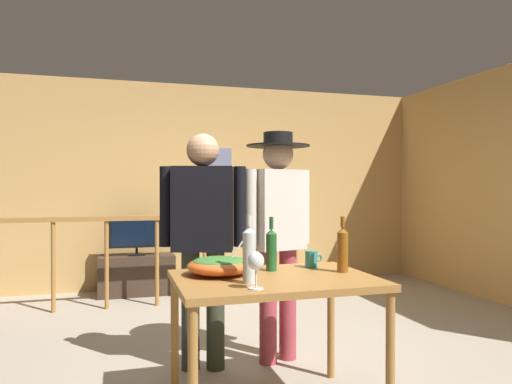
{
  "coord_description": "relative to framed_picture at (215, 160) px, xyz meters",
  "views": [
    {
      "loc": [
        -1.11,
        -3.37,
        1.31
      ],
      "look_at": [
        -0.24,
        -0.38,
        1.28
      ],
      "focal_mm": 33.29,
      "sensor_mm": 36.0,
      "label": 1
    }
  ],
  "objects": [
    {
      "name": "person_standing_left",
      "position": [
        -0.67,
        -2.87,
        -0.66
      ],
      "size": [
        0.6,
        0.33,
        1.69
      ],
      "rotation": [
        0.0,
        0.0,
        2.86
      ],
      "color": "#2D3323",
      "rests_on": "ground_plane"
    },
    {
      "name": "tv_console",
      "position": [
        -1.03,
        -0.29,
        -1.43
      ],
      "size": [
        0.9,
        0.4,
        0.48
      ],
      "primitive_type": "cube",
      "color": "#38281E",
      "rests_on": "ground_plane"
    },
    {
      "name": "serving_table",
      "position": [
        -0.38,
        -3.63,
        -0.97
      ],
      "size": [
        1.15,
        0.82,
        0.79
      ],
      "color": "#9E6B33",
      "rests_on": "ground_plane"
    },
    {
      "name": "wine_glass",
      "position": [
        -0.58,
        -3.92,
        -0.75
      ],
      "size": [
        0.09,
        0.09,
        0.19
      ],
      "color": "silver",
      "rests_on": "serving_table"
    },
    {
      "name": "person_standing_right",
      "position": [
        -0.1,
        -2.87,
        -0.63
      ],
      "size": [
        0.56,
        0.48,
        1.72
      ],
      "rotation": [
        0.0,
        0.0,
        3.42
      ],
      "color": "#9E3842",
      "rests_on": "ground_plane"
    },
    {
      "name": "flat_screen_tv",
      "position": [
        -1.03,
        -0.32,
        -0.92
      ],
      "size": [
        0.65,
        0.12,
        0.47
      ],
      "color": "black",
      "rests_on": "tv_console"
    },
    {
      "name": "framed_picture",
      "position": [
        0.0,
        0.0,
        0.0
      ],
      "size": [
        0.45,
        0.03,
        0.32
      ],
      "primitive_type": "cube",
      "color": "slate"
    },
    {
      "name": "mug_teal",
      "position": [
        -0.05,
        -3.4,
        -0.83
      ],
      "size": [
        0.12,
        0.08,
        0.11
      ],
      "color": "teal",
      "rests_on": "serving_table"
    },
    {
      "name": "wine_bottle_clear",
      "position": [
        -0.57,
        -3.77,
        -0.72
      ],
      "size": [
        0.07,
        0.07,
        0.37
      ],
      "color": "silver",
      "rests_on": "serving_table"
    },
    {
      "name": "wine_bottle_green",
      "position": [
        -0.34,
        -3.44,
        -0.74
      ],
      "size": [
        0.07,
        0.07,
        0.34
      ],
      "color": "#1E5628",
      "rests_on": "serving_table"
    },
    {
      "name": "ground_plane",
      "position": [
        -0.15,
        -2.87,
        -1.67
      ],
      "size": [
        7.96,
        7.96,
        0.0
      ],
      "primitive_type": "plane",
      "color": "#9E9384"
    },
    {
      "name": "back_wall",
      "position": [
        -0.15,
        0.06,
        -0.34
      ],
      "size": [
        6.13,
        0.1,
        2.66
      ],
      "primitive_type": "cube",
      "color": "tan",
      "rests_on": "ground_plane"
    },
    {
      "name": "side_wall_right",
      "position": [
        2.92,
        -1.99,
        -0.34
      ],
      "size": [
        0.1,
        4.39,
        2.66
      ],
      "primitive_type": "cube",
      "color": "tan",
      "rests_on": "ground_plane"
    },
    {
      "name": "salad_bowl",
      "position": [
        -0.68,
        -3.49,
        -0.82
      ],
      "size": [
        0.38,
        0.38,
        0.2
      ],
      "color": "#DB5B23",
      "rests_on": "serving_table"
    },
    {
      "name": "stair_railing",
      "position": [
        -0.6,
        -0.92,
        -1.01
      ],
      "size": [
        3.81,
        0.1,
        1.04
      ],
      "color": "#9E6B33",
      "rests_on": "ground_plane"
    },
    {
      "name": "wine_bottle_amber",
      "position": [
        0.06,
        -3.61,
        -0.74
      ],
      "size": [
        0.07,
        0.07,
        0.34
      ],
      "color": "brown",
      "rests_on": "serving_table"
    }
  ]
}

